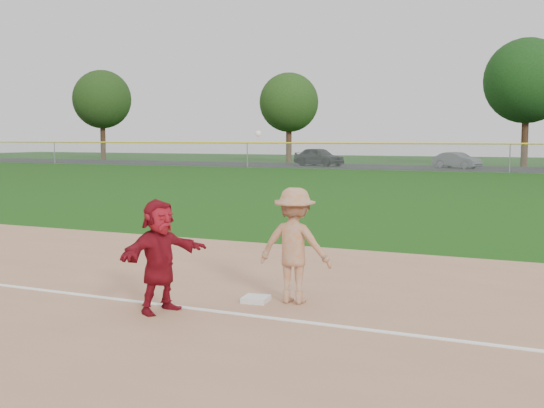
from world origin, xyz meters
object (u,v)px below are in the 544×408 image
at_px(first_base, 256,299).
at_px(car_mid, 457,160).
at_px(base_runner, 159,256).
at_px(car_left, 319,157).

xyz_separation_m(first_base, car_mid, (-4.98, 46.08, 0.58)).
distance_m(base_runner, car_mid, 47.30).
height_order(car_left, car_mid, car_left).
distance_m(base_runner, car_left, 49.30).
bearing_deg(car_mid, base_runner, -150.64).
xyz_separation_m(base_runner, car_left, (-15.54, 46.79, -0.01)).
height_order(base_runner, car_mid, base_runner).
relative_size(base_runner, car_left, 0.34).
bearing_deg(car_mid, first_base, -149.36).
bearing_deg(first_base, car_left, 109.83).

